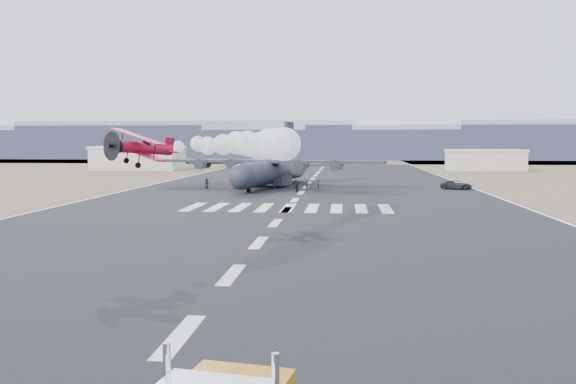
# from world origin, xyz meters

# --- Properties ---
(ground) EXTENTS (500.00, 500.00, 0.00)m
(ground) POSITION_xyz_m (0.00, 0.00, 0.00)
(ground) COLOR black
(ground) RESTS_ON ground
(scrub_far) EXTENTS (500.00, 80.00, 0.00)m
(scrub_far) POSITION_xyz_m (0.00, 230.00, 0.00)
(scrub_far) COLOR brown
(scrub_far) RESTS_ON ground
(runway_markings) EXTENTS (60.00, 260.00, 0.01)m
(runway_markings) POSITION_xyz_m (0.00, 60.00, 0.01)
(runway_markings) COLOR silver
(runway_markings) RESTS_ON ground
(ridge_seg_b) EXTENTS (150.00, 50.00, 15.00)m
(ridge_seg_b) POSITION_xyz_m (-130.00, 260.00, 7.50)
(ridge_seg_b) COLOR #8189A4
(ridge_seg_b) RESTS_ON ground
(ridge_seg_c) EXTENTS (150.00, 50.00, 17.00)m
(ridge_seg_c) POSITION_xyz_m (-65.00, 260.00, 8.50)
(ridge_seg_c) COLOR #8189A4
(ridge_seg_c) RESTS_ON ground
(ridge_seg_d) EXTENTS (150.00, 50.00, 13.00)m
(ridge_seg_d) POSITION_xyz_m (0.00, 260.00, 6.50)
(ridge_seg_d) COLOR #8189A4
(ridge_seg_d) RESTS_ON ground
(ridge_seg_e) EXTENTS (150.00, 50.00, 15.00)m
(ridge_seg_e) POSITION_xyz_m (65.00, 260.00, 7.50)
(ridge_seg_e) COLOR #8189A4
(ridge_seg_e) RESTS_ON ground
(hangar_left) EXTENTS (24.50, 14.50, 6.70)m
(hangar_left) POSITION_xyz_m (-52.00, 145.00, 3.41)
(hangar_left) COLOR #B0AB9C
(hangar_left) RESTS_ON ground
(hangar_right) EXTENTS (20.50, 12.50, 5.90)m
(hangar_right) POSITION_xyz_m (46.00, 150.00, 3.01)
(hangar_right) COLOR #B0AB9C
(hangar_right) RESTS_ON ground
(aerobatic_biplane) EXTENTS (5.71, 5.44, 2.78)m
(aerobatic_biplane) POSITION_xyz_m (-7.45, 17.26, 7.88)
(aerobatic_biplane) COLOR #B30B33
(smoke_trail) EXTENTS (9.32, 23.49, 3.66)m
(smoke_trail) POSITION_xyz_m (-0.93, 36.70, 8.04)
(smoke_trail) COLOR white
(transport_aircraft) EXTENTS (41.61, 34.08, 12.04)m
(transport_aircraft) POSITION_xyz_m (-6.22, 84.45, 3.10)
(transport_aircraft) COLOR black
(transport_aircraft) RESTS_ON ground
(support_vehicle) EXTENTS (5.87, 4.01, 1.49)m
(support_vehicle) POSITION_xyz_m (26.13, 81.71, 0.75)
(support_vehicle) COLOR black
(support_vehicle) RESTS_ON ground
(crew_a) EXTENTS (0.76, 0.78, 1.66)m
(crew_a) POSITION_xyz_m (0.56, 78.02, 0.83)
(crew_a) COLOR black
(crew_a) RESTS_ON ground
(crew_b) EXTENTS (0.96, 0.79, 1.71)m
(crew_b) POSITION_xyz_m (-0.88, 74.41, 0.85)
(crew_b) COLOR black
(crew_b) RESTS_ON ground
(crew_c) EXTENTS (1.25, 1.14, 1.80)m
(crew_c) POSITION_xyz_m (-5.07, 78.29, 0.90)
(crew_c) COLOR black
(crew_c) RESTS_ON ground
(crew_d) EXTENTS (1.03, 0.99, 1.62)m
(crew_d) POSITION_xyz_m (-0.81, 73.58, 0.81)
(crew_d) COLOR black
(crew_d) RESTS_ON ground
(crew_e) EXTENTS (1.02, 1.01, 1.83)m
(crew_e) POSITION_xyz_m (-17.01, 79.07, 0.91)
(crew_e) COLOR black
(crew_e) RESTS_ON ground
(crew_f) EXTENTS (1.56, 1.42, 1.72)m
(crew_f) POSITION_xyz_m (-1.34, 78.31, 0.86)
(crew_f) COLOR black
(crew_f) RESTS_ON ground
(crew_g) EXTENTS (0.57, 0.66, 1.61)m
(crew_g) POSITION_xyz_m (2.43, 79.69, 0.80)
(crew_g) COLOR black
(crew_g) RESTS_ON ground
(crew_h) EXTENTS (0.99, 0.93, 1.75)m
(crew_h) POSITION_xyz_m (-12.10, 78.82, 0.87)
(crew_h) COLOR black
(crew_h) RESTS_ON ground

